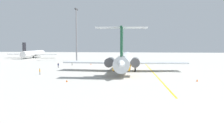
{
  "coord_description": "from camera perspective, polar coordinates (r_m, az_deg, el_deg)",
  "views": [
    {
      "loc": [
        -75.24,
        6.77,
        8.26
      ],
      "look_at": [
        1.81,
        17.05,
        2.97
      ],
      "focal_mm": 39.96,
      "sensor_mm": 36.0,
      "label": 1
    }
  ],
  "objects": [
    {
      "name": "safety_cone_nose",
      "position": [
        56.1,
        -10.3,
        -4.36
      ],
      "size": [
        0.4,
        0.4,
        0.55
      ],
      "primitive_type": "cone",
      "color": "#EA590F",
      "rests_on": "ground"
    },
    {
      "name": "safety_cone_wingtip",
      "position": [
        59.1,
        18.89,
        -4.09
      ],
      "size": [
        0.4,
        0.4,
        0.55
      ],
      "primitive_type": "cone",
      "color": "#EA590F",
      "rests_on": "ground"
    },
    {
      "name": "safety_cone_tail",
      "position": [
        102.69,
        -4.85,
        -0.58
      ],
      "size": [
        0.4,
        0.4,
        0.55
      ],
      "primitive_type": "cone",
      "color": "#EA590F",
      "rests_on": "ground"
    },
    {
      "name": "ground_crew_portside",
      "position": [
        89.6,
        -12.2,
        -0.74
      ],
      "size": [
        0.29,
        0.45,
        1.82
      ],
      "rotation": [
        0.0,
        0.0,
        3.39
      ],
      "color": "black",
      "rests_on": "ground"
    },
    {
      "name": "airliner_far_right",
      "position": [
        161.33,
        -17.44,
        1.77
      ],
      "size": [
        31.58,
        31.18,
        9.45
      ],
      "rotation": [
        0.0,
        0.0,
        0.05
      ],
      "color": "white",
      "rests_on": "ground"
    },
    {
      "name": "ground_crew_near_tail",
      "position": [
        100.85,
        -9.13,
        -0.26
      ],
      "size": [
        0.37,
        0.26,
        1.64
      ],
      "rotation": [
        0.0,
        0.0,
        4.17
      ],
      "color": "black",
      "rests_on": "ground"
    },
    {
      "name": "ground",
      "position": [
        76.0,
        12.68,
        -2.44
      ],
      "size": [
        376.64,
        376.64,
        0.0
      ],
      "primitive_type": "plane",
      "color": "#B7B5AD"
    },
    {
      "name": "main_jetliner",
      "position": [
        76.24,
        2.89,
        0.27
      ],
      "size": [
        43.43,
        38.61,
        12.66
      ],
      "rotation": [
        0.0,
        0.0,
        0.04
      ],
      "color": "silver",
      "rests_on": "ground"
    },
    {
      "name": "taxiway_centreline",
      "position": [
        77.53,
        9.2,
        -2.27
      ],
      "size": [
        77.08,
        5.71,
        0.01
      ],
      "primitive_type": "cube",
      "rotation": [
        0.0,
        0.0,
        0.07
      ],
      "color": "gold",
      "rests_on": "ground"
    },
    {
      "name": "light_mast",
      "position": [
        127.74,
        -8.13,
        6.62
      ],
      "size": [
        4.0,
        0.7,
        26.43
      ],
      "color": "slate",
      "rests_on": "ground"
    },
    {
      "name": "ground_crew_near_nose",
      "position": [
        71.02,
        -16.21,
        -2.06
      ],
      "size": [
        0.37,
        0.29,
        1.73
      ],
      "rotation": [
        0.0,
        0.0,
        2.21
      ],
      "color": "black",
      "rests_on": "ground"
    }
  ]
}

